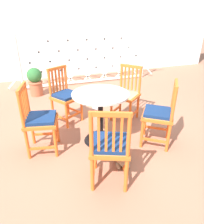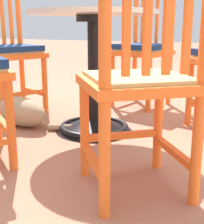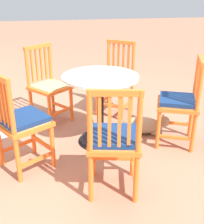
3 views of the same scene
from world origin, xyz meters
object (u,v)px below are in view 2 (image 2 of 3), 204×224
Objects in this scene: orange_chair_by_planter at (143,51)px; tabby_cat at (18,110)px; cafe_table at (94,86)px; orange_chair_at_corner at (10,53)px; orange_chair_tucked_in at (140,84)px.

tabby_cat is (0.90, -0.57, -0.35)m from orange_chair_by_planter.
cafe_table is at bearing -3.15° from orange_chair_by_planter.
orange_chair_at_corner is (-0.17, -0.78, 0.16)m from cafe_table.
orange_chair_by_planter is (-0.81, 0.04, 0.16)m from cafe_table.
orange_chair_tucked_in and orange_chair_at_corner have the same top height.
orange_chair_by_planter is 1.22× the size of tabby_cat.
orange_chair_tucked_in is 1.52m from orange_chair_at_corner.
orange_chair_by_planter is (-1.44, -0.46, 0.01)m from orange_chair_tucked_in.
orange_chair_tucked_in is (0.64, 0.51, 0.15)m from cafe_table.
cafe_table is at bearing 99.60° from tabby_cat.
cafe_table is at bearing -141.29° from orange_chair_tucked_in.
orange_chair_at_corner is 1.22× the size of tabby_cat.
orange_chair_by_planter is at bearing 127.48° from orange_chair_at_corner.
cafe_table is at bearing 77.54° from orange_chair_at_corner.
tabby_cat is (-0.55, -1.03, -0.34)m from orange_chair_tucked_in.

